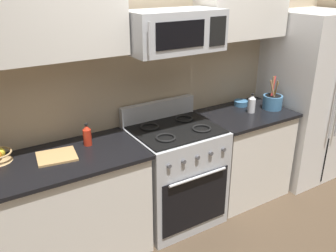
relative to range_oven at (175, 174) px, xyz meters
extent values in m
cube|color=tan|center=(0.00, 0.39, 0.83)|extent=(8.00, 0.10, 2.60)
cube|color=silver|center=(-0.99, 0.00, -0.03)|extent=(1.16, 0.61, 0.88)
cube|color=black|center=(-0.99, 0.00, 0.42)|extent=(1.20, 0.65, 0.03)
cube|color=#B2B5BA|center=(0.00, 0.00, -0.02)|extent=(0.76, 0.65, 0.91)
cube|color=black|center=(0.00, -0.33, -0.11)|extent=(0.67, 0.01, 0.51)
cylinder|color=#B2B5BA|center=(0.00, -0.36, 0.15)|extent=(0.57, 0.02, 0.02)
cube|color=black|center=(0.00, 0.00, 0.45)|extent=(0.73, 0.59, 0.02)
cube|color=#B2B5BA|center=(0.00, 0.29, 0.53)|extent=(0.76, 0.06, 0.18)
torus|color=black|center=(-0.18, -0.14, 0.46)|extent=(0.17, 0.17, 0.02)
torus|color=black|center=(0.18, -0.14, 0.46)|extent=(0.17, 0.17, 0.02)
torus|color=black|center=(-0.18, 0.13, 0.46)|extent=(0.17, 0.17, 0.02)
torus|color=black|center=(0.18, 0.13, 0.46)|extent=(0.17, 0.17, 0.02)
cylinder|color=#4C4C51|center=(-0.27, -0.34, 0.32)|extent=(0.04, 0.02, 0.04)
cylinder|color=#4C4C51|center=(-0.14, -0.34, 0.32)|extent=(0.04, 0.02, 0.04)
cylinder|color=#4C4C51|center=(0.00, -0.34, 0.32)|extent=(0.04, 0.02, 0.04)
cylinder|color=#4C4C51|center=(0.14, -0.34, 0.32)|extent=(0.04, 0.02, 0.04)
cylinder|color=#4C4C51|center=(0.27, -0.34, 0.32)|extent=(0.04, 0.02, 0.04)
cube|color=silver|center=(0.83, 0.00, -0.03)|extent=(0.84, 0.61, 0.88)
cube|color=black|center=(0.83, 0.00, 0.42)|extent=(0.88, 0.65, 0.03)
cube|color=silver|center=(1.68, -0.02, 0.44)|extent=(0.79, 0.72, 1.83)
cube|color=black|center=(1.68, -0.38, 0.44)|extent=(0.01, 0.01, 1.74)
cylinder|color=#B2B5BA|center=(1.63, -0.41, 0.49)|extent=(0.02, 0.02, 0.73)
cube|color=#B2B5BA|center=(0.00, 0.03, 1.28)|extent=(0.78, 0.40, 0.32)
cube|color=black|center=(-0.07, -0.17, 1.28)|extent=(0.43, 0.01, 0.20)
cube|color=black|center=(0.28, -0.17, 1.28)|extent=(0.16, 0.01, 0.23)
cylinder|color=#B2B5BA|center=(-0.35, -0.20, 1.28)|extent=(0.02, 0.02, 0.23)
cube|color=silver|center=(-0.99, 0.17, 1.49)|extent=(1.19, 0.34, 0.71)
cylinder|color=teal|center=(1.13, -0.05, 0.51)|extent=(0.19, 0.19, 0.14)
cylinder|color=black|center=(1.13, -0.05, 0.52)|extent=(0.16, 0.16, 0.12)
cylinder|color=olive|center=(1.10, -0.08, 0.60)|extent=(0.07, 0.08, 0.27)
cylinder|color=yellow|center=(1.16, -0.04, 0.58)|extent=(0.03, 0.05, 0.24)
cylinder|color=olive|center=(1.12, -0.04, 0.61)|extent=(0.05, 0.04, 0.30)
cylinder|color=red|center=(1.12, -0.04, 0.62)|extent=(0.09, 0.05, 0.30)
cylinder|color=olive|center=(1.15, -0.06, 0.60)|extent=(0.05, 0.07, 0.27)
sphere|color=yellow|center=(-1.38, 0.21, 0.50)|extent=(0.07, 0.07, 0.07)
cube|color=tan|center=(-1.03, 0.04, 0.45)|extent=(0.31, 0.28, 0.02)
cylinder|color=red|center=(-0.75, 0.12, 0.50)|extent=(0.07, 0.07, 0.13)
cone|color=red|center=(-0.75, 0.12, 0.59)|extent=(0.06, 0.06, 0.04)
cylinder|color=black|center=(-0.75, 0.12, 0.61)|extent=(0.03, 0.03, 0.01)
cylinder|color=silver|center=(0.88, -0.02, 0.51)|extent=(0.07, 0.07, 0.14)
cone|color=silver|center=(0.88, -0.02, 0.59)|extent=(0.06, 0.06, 0.04)
cylinder|color=black|center=(0.88, -0.02, 0.62)|extent=(0.03, 0.03, 0.01)
cylinder|color=teal|center=(0.93, 0.18, 0.46)|extent=(0.14, 0.14, 0.05)
torus|color=teal|center=(0.93, 0.18, 0.49)|extent=(0.14, 0.14, 0.01)
camera|label=1|loc=(-1.59, -2.44, 1.70)|focal=38.87mm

